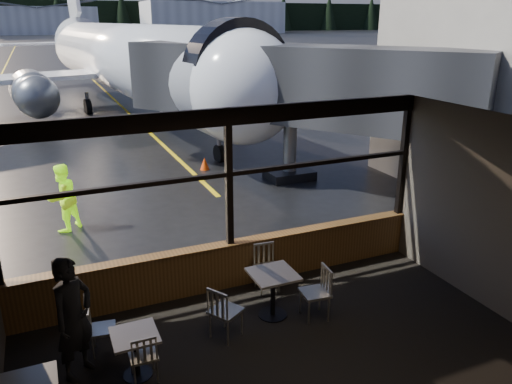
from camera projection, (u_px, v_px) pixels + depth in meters
ground_plane at (46, 42)px, 113.86m from camera, size 520.00×520.00×0.00m
carpet_floor at (304, 381)px, 7.20m from camera, size 8.00×6.00×0.01m
ceiling at (313, 146)px, 6.06m from camera, size 8.00×6.00×0.04m
window_sill at (230, 265)px, 9.66m from camera, size 8.00×0.28×0.90m
window_header at (228, 117)px, 8.71m from camera, size 8.00×0.18×0.30m
mullion_centre at (229, 179)px, 9.08m from camera, size 0.12×0.12×2.60m
mullion_right at (403, 157)px, 10.57m from camera, size 0.12×0.12×2.60m
window_transom at (229, 174)px, 9.05m from camera, size 8.00×0.10×0.08m
airliner at (125, 12)px, 26.29m from camera, size 32.19×37.41×10.64m
jet_bridge at (277, 110)px, 15.15m from camera, size 8.82×10.78×4.71m
cafe_table_near at (273, 295)px, 8.68m from camera, size 0.76×0.76×0.84m
cafe_table_mid at (136, 355)px, 7.22m from camera, size 0.65×0.65×0.71m
chair_near_e at (315, 293)px, 8.61m from camera, size 0.57×0.57×0.96m
chair_near_w at (226, 311)px, 8.08m from camera, size 0.71×0.71×0.95m
chair_near_n at (267, 269)px, 9.49m from camera, size 0.55×0.55×0.93m
chair_mid_s at (143, 356)px, 7.13m from camera, size 0.45×0.45×0.82m
chair_mid_w at (103, 329)px, 7.73m from camera, size 0.50×0.50×0.82m
passenger at (74, 318)px, 7.07m from camera, size 0.81×0.80×1.89m
ground_crew at (63, 198)px, 12.14m from camera, size 1.04×1.01×1.68m
cone_nose at (205, 163)px, 17.31m from camera, size 0.32×0.32×0.44m
hangar_mid at (38, 19)px, 168.59m from camera, size 38.00×15.00×10.00m
hangar_right at (213, 16)px, 184.69m from camera, size 50.00×20.00×12.00m
fuel_tank_c at (6, 26)px, 162.89m from camera, size 8.00×8.00×6.00m
treeline at (36, 16)px, 189.94m from camera, size 360.00×3.00×12.00m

